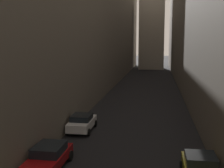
# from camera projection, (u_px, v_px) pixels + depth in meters

# --- Properties ---
(ground_plane) EXTENTS (264.00, 264.00, 0.00)m
(ground_plane) POSITION_uv_depth(u_px,v_px,m) (145.00, 91.00, 46.55)
(ground_plane) COLOR black
(building_block_left) EXTENTS (11.82, 108.00, 22.02)m
(building_block_left) POSITION_uv_depth(u_px,v_px,m) (77.00, 22.00, 48.73)
(building_block_left) COLOR #60594F
(building_block_left) RESTS_ON ground
(building_block_right) EXTENTS (12.23, 108.00, 22.62)m
(building_block_right) POSITION_uv_depth(u_px,v_px,m) (222.00, 18.00, 45.18)
(building_block_right) COLOR #60594F
(building_block_right) RESTS_ON ground
(parked_car_left_third) EXTENTS (2.03, 4.36, 1.47)m
(parked_car_left_third) POSITION_uv_depth(u_px,v_px,m) (49.00, 157.00, 17.73)
(parked_car_left_third) COLOR maroon
(parked_car_left_third) RESTS_ON ground
(parked_car_left_far) EXTENTS (1.99, 3.97, 1.45)m
(parked_car_left_far) POSITION_uv_depth(u_px,v_px,m) (82.00, 122.00, 25.47)
(parked_car_left_far) COLOR silver
(parked_car_left_far) RESTS_ON ground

